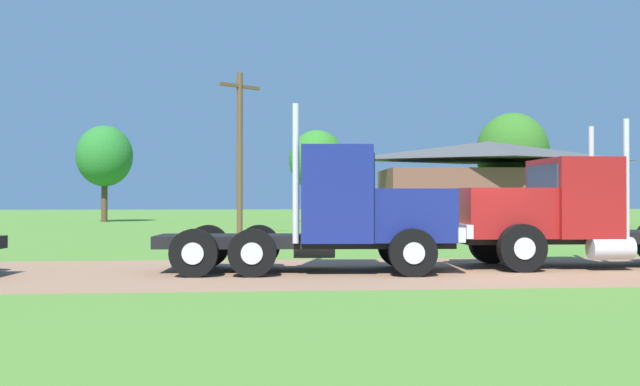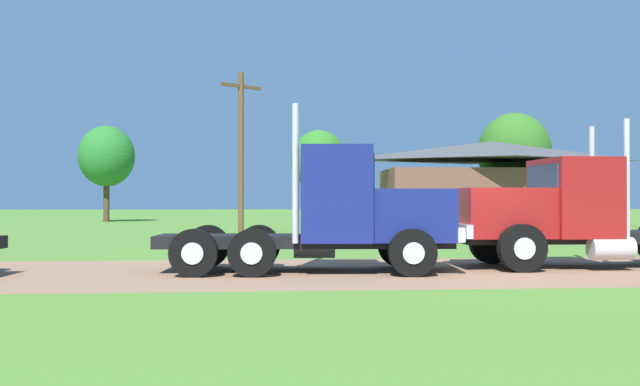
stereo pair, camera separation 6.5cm
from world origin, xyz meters
name	(u,v)px [view 1 (the left image)]	position (x,y,z in m)	size (l,w,h in m)	color
ground_plane	(469,271)	(0.00, 0.00, 0.00)	(200.00, 200.00, 0.00)	#558530
dirt_track	(469,270)	(0.00, 0.00, 0.00)	(120.00, 6.93, 0.01)	#9A6E51
truck_foreground_white	(344,214)	(-2.93, 0.02, 1.33)	(6.97, 2.99, 3.76)	black
truck_near_left	(570,216)	(2.72, 0.61, 1.26)	(8.03, 2.69, 3.56)	black
shed_building	(489,185)	(9.25, 26.82, 2.50)	(13.69, 7.78, 5.19)	brown
utility_pole_near	(240,149)	(-5.65, 16.13, 3.90)	(1.81, 1.48, 7.31)	brown
tree_left	(105,156)	(-15.88, 37.85, 4.78)	(4.04, 4.04, 7.03)	#513823
tree_mid	(317,161)	(-0.50, 36.07, 4.44)	(3.99, 3.99, 6.65)	#513823
tree_right	(512,153)	(12.27, 31.13, 4.77)	(4.86, 4.86, 7.46)	#513823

